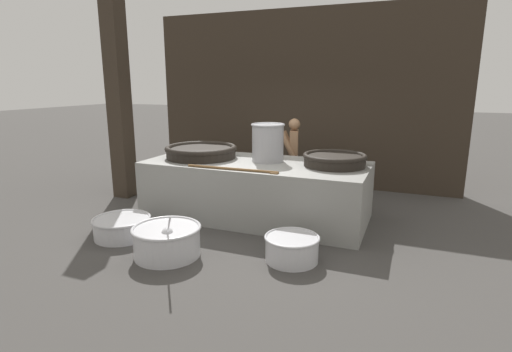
% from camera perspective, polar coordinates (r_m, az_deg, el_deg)
% --- Properties ---
extents(ground_plane, '(60.00, 60.00, 0.00)m').
position_cam_1_polar(ground_plane, '(7.17, 0.00, -5.77)').
color(ground_plane, '#474442').
extents(back_wall, '(7.10, 0.24, 3.93)m').
position_cam_1_polar(back_wall, '(9.39, 6.38, 10.89)').
color(back_wall, '#382D23').
rests_on(back_wall, ground_plane).
extents(support_pillar, '(0.36, 0.36, 3.93)m').
position_cam_1_polar(support_pillar, '(8.59, -18.99, 10.05)').
color(support_pillar, '#382D23').
rests_on(support_pillar, ground_plane).
extents(hearth_platform, '(3.83, 1.67, 0.99)m').
position_cam_1_polar(hearth_platform, '(7.03, 0.00, -1.96)').
color(hearth_platform, gray).
rests_on(hearth_platform, ground_plane).
extents(giant_wok_near, '(1.31, 1.31, 0.22)m').
position_cam_1_polar(giant_wok_near, '(7.38, -7.85, 3.54)').
color(giant_wok_near, black).
rests_on(giant_wok_near, hearth_platform).
extents(giant_wok_far, '(1.05, 1.05, 0.21)m').
position_cam_1_polar(giant_wok_far, '(6.71, 11.16, 2.36)').
color(giant_wok_far, black).
rests_on(giant_wok_far, hearth_platform).
extents(stock_pot, '(0.59, 0.59, 0.66)m').
position_cam_1_polar(stock_pot, '(6.95, 1.70, 4.88)').
color(stock_pot, '#9E9EA3').
rests_on(stock_pot, hearth_platform).
extents(stirring_paddle, '(1.55, 0.11, 0.04)m').
position_cam_1_polar(stirring_paddle, '(6.28, -3.00, 0.99)').
color(stirring_paddle, brown).
rests_on(stirring_paddle, hearth_platform).
extents(cook, '(0.47, 0.65, 1.64)m').
position_cam_1_polar(cook, '(8.08, 5.35, 2.86)').
color(cook, '#8C6647').
rests_on(cook, ground_plane).
extents(prep_bowl_vegetables, '(0.96, 1.07, 0.81)m').
position_cam_1_polar(prep_bowl_vegetables, '(5.67, -12.61, -8.86)').
color(prep_bowl_vegetables, silver).
rests_on(prep_bowl_vegetables, ground_plane).
extents(prep_bowl_meat, '(0.74, 0.74, 0.35)m').
position_cam_1_polar(prep_bowl_meat, '(5.43, 5.15, -10.09)').
color(prep_bowl_meat, silver).
rests_on(prep_bowl_meat, ground_plane).
extents(prep_bowl_extra, '(0.88, 0.88, 0.32)m').
position_cam_1_polar(prep_bowl_extra, '(6.54, -18.59, -6.80)').
color(prep_bowl_extra, silver).
rests_on(prep_bowl_extra, ground_plane).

